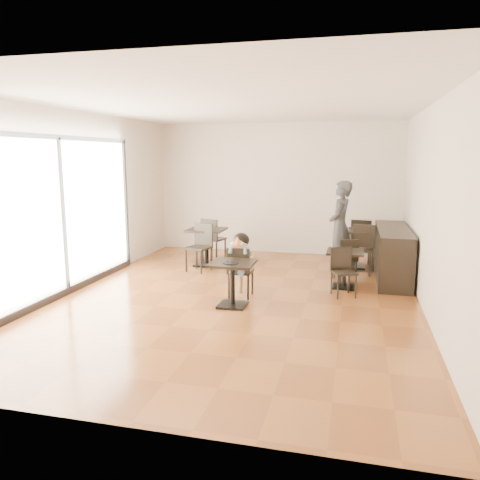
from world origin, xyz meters
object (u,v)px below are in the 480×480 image
(child_table, at_px, (233,284))
(cafe_table_mid, at_px, (345,269))
(chair_mid_a, at_px, (346,259))
(chair_back_b, at_px, (362,250))
(adult_patron, at_px, (340,226))
(chair_mid_b, at_px, (344,273))
(child_chair, at_px, (241,272))
(chair_left_b, at_px, (199,248))
(child, at_px, (241,265))
(cafe_table_back, at_px, (354,249))
(chair_left_a, at_px, (214,239))
(chair_back_a, at_px, (362,241))
(cafe_table_left, at_px, (207,247))

(child_table, xyz_separation_m, cafe_table_mid, (1.72, 1.54, -0.02))
(chair_mid_a, xyz_separation_m, chair_back_b, (0.32, 0.61, 0.08))
(adult_patron, distance_m, chair_back_b, 0.70)
(chair_mid_b, xyz_separation_m, chair_back_b, (0.32, 1.71, 0.08))
(child_chair, height_order, chair_left_b, chair_left_b)
(child, bearing_deg, cafe_table_mid, 29.92)
(cafe_table_back, distance_m, chair_back_b, 0.58)
(adult_patron, distance_m, cafe_table_back, 0.68)
(chair_mid_b, relative_size, chair_left_a, 0.84)
(child_chair, bearing_deg, cafe_table_mid, -150.08)
(cafe_table_back, bearing_deg, chair_left_b, -159.94)
(cafe_table_mid, bearing_deg, child, -150.08)
(cafe_table_mid, distance_m, cafe_table_back, 1.71)
(child_chair, bearing_deg, chair_mid_b, -165.65)
(cafe_table_mid, relative_size, chair_left_a, 0.70)
(child_chair, height_order, chair_back_b, chair_back_b)
(chair_back_a, bearing_deg, adult_patron, 69.66)
(cafe_table_mid, bearing_deg, child_chair, -150.08)
(child_chair, distance_m, chair_back_b, 2.96)
(cafe_table_mid, distance_m, cafe_table_left, 3.21)
(cafe_table_back, relative_size, chair_back_b, 0.83)
(child_chair, xyz_separation_m, child, (0.00, 0.00, 0.11))
(child, bearing_deg, chair_mid_b, 14.35)
(chair_left_a, height_order, chair_back_a, chair_back_a)
(chair_back_a, bearing_deg, chair_back_b, 98.61)
(chair_mid_a, bearing_deg, chair_mid_b, 67.09)
(adult_patron, height_order, chair_back_a, adult_patron)
(chair_mid_b, bearing_deg, chair_back_b, 56.55)
(chair_back_b, bearing_deg, cafe_table_left, -170.46)
(chair_left_a, height_order, chair_left_b, same)
(child_table, height_order, chair_back_b, chair_back_b)
(chair_mid_a, height_order, chair_mid_b, same)
(child_chair, height_order, chair_back_a, chair_back_a)
(chair_back_b, bearing_deg, chair_left_b, -161.10)
(cafe_table_back, height_order, chair_mid_a, chair_mid_a)
(child_table, bearing_deg, chair_left_a, 111.97)
(chair_back_b, bearing_deg, chair_mid_b, -91.93)
(child_table, distance_m, chair_left_a, 3.45)
(cafe_table_back, bearing_deg, cafe_table_left, -169.18)
(cafe_table_back, xyz_separation_m, chair_mid_a, (-0.15, -1.16, 0.00))
(cafe_table_left, bearing_deg, chair_back_b, 0.92)
(chair_left_b, height_order, chair_back_b, chair_back_b)
(child_chair, distance_m, chair_mid_a, 2.31)
(chair_left_b, bearing_deg, adult_patron, 32.44)
(child_chair, distance_m, cafe_table_mid, 1.99)
(child, height_order, cafe_table_left, child)
(cafe_table_back, relative_size, chair_left_a, 0.84)
(child_chair, distance_m, chair_left_b, 2.01)
(child, height_order, chair_left_b, child)
(chair_mid_a, bearing_deg, child_chair, 18.91)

